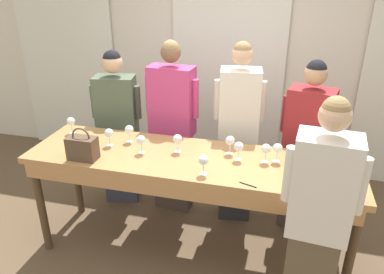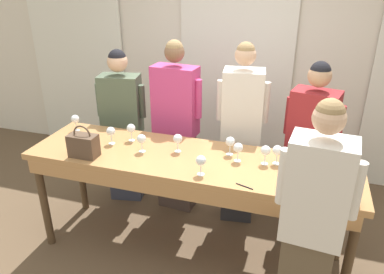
{
  "view_description": "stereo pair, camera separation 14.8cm",
  "coord_description": "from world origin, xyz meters",
  "views": [
    {
      "loc": [
        0.71,
        -2.66,
        2.42
      ],
      "look_at": [
        0.0,
        0.07,
        1.13
      ],
      "focal_mm": 35.0,
      "sensor_mm": 36.0,
      "label": 1
    },
    {
      "loc": [
        0.85,
        -2.62,
        2.42
      ],
      "look_at": [
        0.0,
        0.07,
        1.13
      ],
      "focal_mm": 35.0,
      "sensor_mm": 36.0,
      "label": 2
    }
  ],
  "objects": [
    {
      "name": "guest_olive_jacket",
      "position": [
        -0.96,
        0.66,
        0.87
      ],
      "size": [
        0.52,
        0.32,
        1.69
      ],
      "color": "#383D51",
      "rests_on": "ground_plane"
    },
    {
      "name": "wine_glass_by_bottle",
      "position": [
        0.4,
        0.05,
        1.1
      ],
      "size": [
        0.08,
        0.08,
        0.16
      ],
      "color": "white",
      "rests_on": "tasting_bar"
    },
    {
      "name": "wine_glass_near_host",
      "position": [
        0.61,
        0.07,
        1.1
      ],
      "size": [
        0.08,
        0.08,
        0.16
      ],
      "color": "white",
      "rests_on": "tasting_bar"
    },
    {
      "name": "pen",
      "position": [
        0.52,
        -0.32,
        0.99
      ],
      "size": [
        0.13,
        0.05,
        0.01
      ],
      "color": "black",
      "rests_on": "tasting_bar"
    },
    {
      "name": "wine_glass_front_left",
      "position": [
        -1.2,
        0.19,
        1.1
      ],
      "size": [
        0.08,
        0.08,
        0.16
      ],
      "color": "white",
      "rests_on": "tasting_bar"
    },
    {
      "name": "wine_glass_back_mid",
      "position": [
        0.17,
        -0.25,
        1.1
      ],
      "size": [
        0.08,
        0.08,
        0.16
      ],
      "color": "white",
      "rests_on": "tasting_bar"
    },
    {
      "name": "wine_glass_center_right",
      "position": [
        -0.74,
        0.04,
        1.1
      ],
      "size": [
        0.08,
        0.08,
        0.16
      ],
      "color": "white",
      "rests_on": "tasting_bar"
    },
    {
      "name": "wine_glass_back_right",
      "position": [
        1.07,
        0.05,
        1.1
      ],
      "size": [
        0.08,
        0.08,
        0.16
      ],
      "color": "white",
      "rests_on": "tasting_bar"
    },
    {
      "name": "wine_bottle",
      "position": [
        1.25,
        -0.31,
        1.09
      ],
      "size": [
        0.08,
        0.08,
        0.31
      ],
      "color": "black",
      "rests_on": "tasting_bar"
    },
    {
      "name": "wine_glass_front_mid",
      "position": [
        -0.6,
        0.15,
        1.1
      ],
      "size": [
        0.08,
        0.08,
        0.16
      ],
      "color": "white",
      "rests_on": "tasting_bar"
    },
    {
      "name": "guest_cream_sweater",
      "position": [
        0.31,
        0.66,
        0.93
      ],
      "size": [
        0.49,
        0.32,
        1.83
      ],
      "color": "#28282D",
      "rests_on": "ground_plane"
    },
    {
      "name": "guest_striped_shirt",
      "position": [
        0.95,
        0.66,
        0.87
      ],
      "size": [
        0.52,
        0.34,
        1.7
      ],
      "color": "#473833",
      "rests_on": "ground_plane"
    },
    {
      "name": "curtain_panel_center",
      "position": [
        0.0,
        1.81,
        1.34
      ],
      "size": [
        1.37,
        0.03,
        2.69
      ],
      "color": "white",
      "rests_on": "ground_plane"
    },
    {
      "name": "handbag",
      "position": [
        -0.84,
        -0.25,
        1.08
      ],
      "size": [
        0.24,
        0.13,
        0.28
      ],
      "color": "brown",
      "rests_on": "tasting_bar"
    },
    {
      "name": "wine_glass_front_right",
      "position": [
        -0.12,
        0.07,
        1.1
      ],
      "size": [
        0.08,
        0.08,
        0.16
      ],
      "color": "white",
      "rests_on": "tasting_bar"
    },
    {
      "name": "wall_back",
      "position": [
        0.0,
        1.87,
        1.4
      ],
      "size": [
        12.0,
        0.06,
        2.8
      ],
      "color": "silver",
      "rests_on": "ground_plane"
    },
    {
      "name": "wine_glass_back_left",
      "position": [
        -0.41,
        -0.03,
        1.1
      ],
      "size": [
        0.08,
        0.08,
        0.16
      ],
      "color": "white",
      "rests_on": "tasting_bar"
    },
    {
      "name": "wine_glass_center_mid",
      "position": [
        0.31,
        0.15,
        1.1
      ],
      "size": [
        0.08,
        0.08,
        0.16
      ],
      "color": "white",
      "rests_on": "tasting_bar"
    },
    {
      "name": "tasting_bar",
      "position": [
        0.0,
        -0.02,
        0.88
      ],
      "size": [
        2.75,
        0.75,
        0.98
      ],
      "color": "#B27F4C",
      "rests_on": "ground_plane"
    },
    {
      "name": "ground_plane",
      "position": [
        0.0,
        0.0,
        0.0
      ],
      "size": [
        18.0,
        18.0,
        0.0
      ],
      "primitive_type": "plane",
      "color": "brown"
    },
    {
      "name": "guest_pink_top",
      "position": [
        -0.36,
        0.66,
        0.93
      ],
      "size": [
        0.56,
        0.26,
        1.81
      ],
      "color": "#473833",
      "rests_on": "ground_plane"
    },
    {
      "name": "host_pouring",
      "position": [
        1.0,
        -0.57,
        0.91
      ],
      "size": [
        0.49,
        0.29,
        1.78
      ],
      "color": "brown",
      "rests_on": "ground_plane"
    },
    {
      "name": "wine_glass_center_left",
      "position": [
        0.7,
        0.1,
        1.1
      ],
      "size": [
        0.08,
        0.08,
        0.16
      ],
      "color": "white",
      "rests_on": "tasting_bar"
    },
    {
      "name": "curtain_panel_left",
      "position": [
        -2.2,
        1.81,
        1.34
      ],
      "size": [
        1.37,
        0.03,
        2.69
      ],
      "color": "white",
      "rests_on": "ground_plane"
    }
  ]
}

